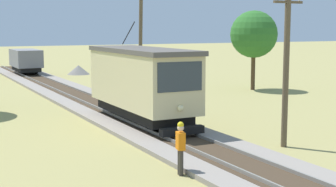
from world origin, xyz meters
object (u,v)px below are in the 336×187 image
object	(u,v)px
tree_left_near	(254,34)
utility_pole_near_tram	(286,63)
track_worker	(181,146)
freight_car	(26,60)
utility_pole_mid	(141,37)
red_tram	(142,81)
gravel_pile	(79,70)

from	to	relation	value
tree_left_near	utility_pole_near_tram	bearing A→B (deg)	-122.72
track_worker	freight_car	bearing A→B (deg)	98.92
utility_pole_near_tram	utility_pole_mid	world-z (taller)	utility_pole_mid
red_tram	freight_car	xyz separation A→B (m)	(-0.00, 28.63, -0.64)
utility_pole_near_tram	utility_pole_mid	bearing A→B (deg)	90.00
utility_pole_near_tram	tree_left_near	xyz separation A→B (m)	(10.13, 15.77, 0.89)
utility_pole_mid	tree_left_near	xyz separation A→B (m)	(10.13, 1.41, 0.08)
red_tram	tree_left_near	world-z (taller)	tree_left_near
freight_car	red_tram	bearing A→B (deg)	-89.99
red_tram	utility_pole_near_tram	distance (m)	7.60
red_tram	gravel_pile	size ratio (longest dim) A/B	3.67
gravel_pile	tree_left_near	size ratio (longest dim) A/B	0.38
red_tram	freight_car	size ratio (longest dim) A/B	1.64
utility_pole_near_tram	track_worker	world-z (taller)	utility_pole_near_tram
freight_car	utility_pole_near_tram	world-z (taller)	utility_pole_near_tram
tree_left_near	red_tram	bearing A→B (deg)	-146.08
red_tram	utility_pole_mid	size ratio (longest dim) A/B	1.04
utility_pole_near_tram	track_worker	distance (m)	6.29
red_tram	utility_pole_near_tram	xyz separation A→B (m)	(3.33, -6.72, 1.20)
gravel_pile	track_worker	distance (m)	36.63
utility_pole_mid	gravel_pile	bearing A→B (deg)	84.93
freight_car	track_worker	size ratio (longest dim) A/B	2.91
gravel_pile	freight_car	bearing A→B (deg)	168.63
freight_car	track_worker	world-z (taller)	freight_car
utility_pole_near_tram	track_worker	size ratio (longest dim) A/B	3.70
freight_car	utility_pole_near_tram	size ratio (longest dim) A/B	0.79
utility_pole_mid	tree_left_near	size ratio (longest dim) A/B	1.34
freight_car	utility_pole_mid	world-z (taller)	utility_pole_mid
red_tram	freight_car	bearing A→B (deg)	90.01
freight_car	utility_pole_mid	size ratio (longest dim) A/B	0.63
utility_pole_mid	gravel_pile	xyz separation A→B (m)	(1.77, 19.97, -3.73)
red_tram	freight_car	distance (m)	28.64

